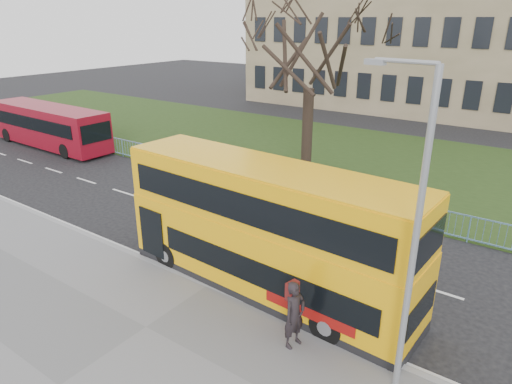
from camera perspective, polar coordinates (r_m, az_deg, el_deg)
ground at (r=15.90m, az=-2.32°, el=-9.44°), size 120.00×120.00×0.00m
kerb at (r=14.85m, az=-6.04°, el=-11.63°), size 80.00×0.20×0.14m
grass_verge at (r=27.67m, az=16.05°, el=3.31°), size 80.00×15.40×0.08m
guard_railing at (r=20.75m, az=8.83°, el=-0.47°), size 40.00×0.12×1.10m
bare_tree at (r=23.88m, az=6.72°, el=14.81°), size 7.65×7.65×10.93m
civic_building at (r=47.75m, az=20.06°, el=18.52°), size 30.00×15.00×14.00m
yellow_bus at (r=13.74m, az=1.21°, el=-4.38°), size 9.71×2.78×4.03m
red_bus at (r=33.16m, az=-24.46°, el=7.58°), size 10.21×2.50×2.68m
pedestrian at (r=11.94m, az=4.85°, el=-15.04°), size 0.57×0.75×1.83m
street_lamp at (r=9.71m, az=18.97°, el=-4.36°), size 1.53×0.34×7.21m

